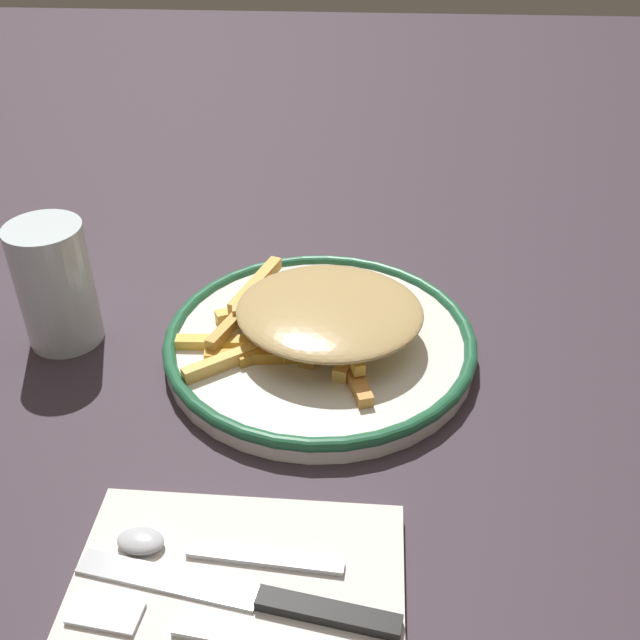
% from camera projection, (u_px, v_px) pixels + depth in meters
% --- Properties ---
extents(ground_plane, '(2.60, 2.60, 0.00)m').
position_uv_depth(ground_plane, '(320.00, 353.00, 0.68)').
color(ground_plane, '#382C35').
extents(plate, '(0.28, 0.28, 0.02)m').
position_uv_depth(plate, '(320.00, 342.00, 0.68)').
color(plate, silver).
rests_on(plate, ground_plane).
extents(fries_heap, '(0.21, 0.23, 0.04)m').
position_uv_depth(fries_heap, '(320.00, 316.00, 0.66)').
color(fries_heap, gold).
rests_on(fries_heap, plate).
extents(napkin, '(0.16, 0.21, 0.01)m').
position_uv_depth(napkin, '(235.00, 602.00, 0.47)').
color(napkin, silver).
rests_on(napkin, ground_plane).
extents(fork, '(0.04, 0.18, 0.01)m').
position_uv_depth(fork, '(207.00, 632.00, 0.44)').
color(fork, silver).
rests_on(fork, napkin).
extents(knife, '(0.05, 0.21, 0.01)m').
position_uv_depth(knife, '(263.00, 599.00, 0.46)').
color(knife, black).
rests_on(knife, napkin).
extents(spoon, '(0.03, 0.15, 0.01)m').
position_uv_depth(spoon, '(189.00, 548.00, 0.49)').
color(spoon, silver).
rests_on(spoon, napkin).
extents(water_glass, '(0.07, 0.07, 0.12)m').
position_uv_depth(water_glass, '(55.00, 285.00, 0.67)').
color(water_glass, silver).
rests_on(water_glass, ground_plane).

